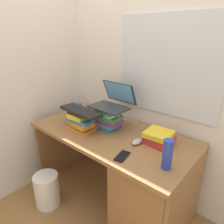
% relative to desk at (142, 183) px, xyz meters
% --- Properties ---
extents(ground_plane, '(6.00, 6.00, 0.00)m').
position_rel_desk_xyz_m(ground_plane, '(-0.36, 0.03, -0.39)').
color(ground_plane, olive).
extents(wall_back, '(6.00, 0.06, 2.60)m').
position_rel_desk_xyz_m(wall_back, '(-0.36, 0.42, 0.91)').
color(wall_back, silver).
rests_on(wall_back, ground).
extents(wall_left, '(0.05, 6.00, 2.60)m').
position_rel_desk_xyz_m(wall_left, '(-1.19, 0.03, 0.91)').
color(wall_left, beige).
rests_on(wall_left, ground).
extents(desk, '(1.44, 0.70, 0.72)m').
position_rel_desk_xyz_m(desk, '(0.00, 0.00, 0.00)').
color(desk, olive).
rests_on(desk, ground).
extents(book_stack_tall, '(0.22, 0.20, 0.19)m').
position_rel_desk_xyz_m(book_stack_tall, '(-0.43, 0.09, 0.42)').
color(book_stack_tall, '#2672B2').
rests_on(book_stack_tall, desk).
extents(book_stack_keyboard_riser, '(0.25, 0.20, 0.16)m').
position_rel_desk_xyz_m(book_stack_keyboard_riser, '(-0.60, -0.10, 0.40)').
color(book_stack_keyboard_riser, orange).
rests_on(book_stack_keyboard_riser, desk).
extents(book_stack_side, '(0.21, 0.20, 0.10)m').
position_rel_desk_xyz_m(book_stack_side, '(0.04, 0.14, 0.38)').
color(book_stack_side, '#B22D33').
rests_on(book_stack_side, desk).
extents(laptop, '(0.33, 0.30, 0.21)m').
position_rel_desk_xyz_m(laptop, '(-0.44, 0.15, 0.57)').
color(laptop, '#2D2D33').
rests_on(laptop, book_stack_tall).
extents(keyboard, '(0.43, 0.16, 0.02)m').
position_rel_desk_xyz_m(keyboard, '(-0.60, -0.10, 0.50)').
color(keyboard, black).
rests_on(keyboard, book_stack_keyboard_riser).
extents(computer_mouse, '(0.06, 0.10, 0.04)m').
position_rel_desk_xyz_m(computer_mouse, '(-0.08, 0.02, 0.34)').
color(computer_mouse, '#A5A8AD').
rests_on(computer_mouse, desk).
extents(mug, '(0.12, 0.08, 0.10)m').
position_rel_desk_xyz_m(mug, '(-0.95, 0.16, 0.38)').
color(mug, '#265999').
rests_on(mug, desk).
extents(water_bottle, '(0.06, 0.06, 0.20)m').
position_rel_desk_xyz_m(water_bottle, '(0.23, -0.11, 0.43)').
color(water_bottle, '#263FA5').
rests_on(water_bottle, desk).
extents(cell_phone, '(0.09, 0.15, 0.01)m').
position_rel_desk_xyz_m(cell_phone, '(-0.06, -0.20, 0.33)').
color(cell_phone, black).
rests_on(cell_phone, desk).
extents(wastebasket, '(0.22, 0.22, 0.32)m').
position_rel_desk_xyz_m(wastebasket, '(-0.76, -0.42, -0.24)').
color(wastebasket, silver).
rests_on(wastebasket, ground).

